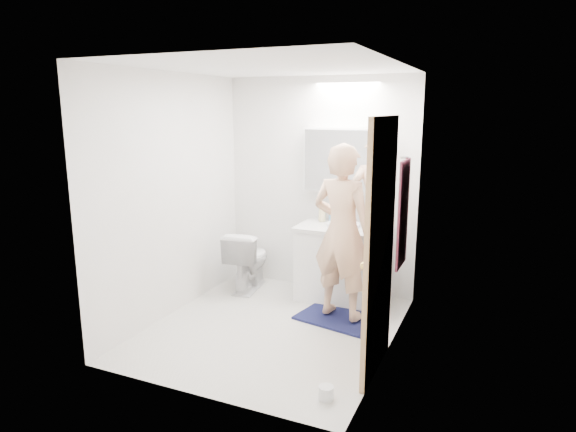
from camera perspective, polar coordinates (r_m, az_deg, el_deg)
The scene contains 23 objects.
floor at distance 4.87m, azimuth -1.76°, elevation -12.69°, with size 2.50×2.50×0.00m, color silver.
ceiling at distance 4.43m, azimuth -1.98°, elevation 16.72°, with size 2.50×2.50×0.00m, color white.
wall_back at distance 5.64m, azimuth 3.64°, elevation 3.51°, with size 2.50×2.50×0.00m, color white.
wall_front at distance 3.44m, azimuth -10.88°, elevation -2.33°, with size 2.50×2.50×0.00m, color white.
wall_left at distance 5.07m, azimuth -13.17°, elevation 2.22°, with size 2.50×2.50×0.00m, color white.
wall_right at distance 4.16m, azimuth 11.95°, elevation 0.12°, with size 2.50×2.50×0.00m, color white.
vanity_cabinet at distance 5.45m, azimuth 6.13°, elevation -5.62°, with size 0.90×0.55×0.78m, color white.
countertop at distance 5.33m, azimuth 6.23°, elevation -1.43°, with size 0.95×0.58×0.04m, color silver.
sink_basin at distance 5.35m, azimuth 6.34°, elevation -0.99°, with size 0.36×0.36×0.03m, color white.
faucet at distance 5.52m, azimuth 6.95°, elevation 0.08°, with size 0.02×0.02×0.16m, color silver.
medicine_cabinet at distance 5.43m, azimuth 6.39°, elevation 6.32°, with size 0.88×0.14×0.70m, color white.
mirror_panel at distance 5.36m, azimuth 6.15°, elevation 6.24°, with size 0.84×0.01×0.66m, color silver.
toilet at distance 5.76m, azimuth -4.60°, elevation -5.00°, with size 0.39×0.69×0.70m, color white.
bath_rug at distance 5.08m, azimuth 5.99°, elevation -11.55°, with size 0.80×0.55×0.02m, color #141641.
person at distance 4.79m, azimuth 6.22°, elevation -1.83°, with size 0.62×0.41×1.69m, color #DCAA84.
door at distance 3.87m, azimuth 10.45°, elevation -3.75°, with size 0.04×0.80×2.00m, color tan.
door_knob at distance 3.62m, azimuth 8.69°, elevation -5.66°, with size 0.06×0.06×0.06m, color gold.
towel at distance 4.71m, azimuth 13.03°, elevation 0.24°, with size 0.02×0.42×1.00m, color #0F1B31.
towel_hook at distance 4.63m, azimuth 13.18°, elevation 6.55°, with size 0.02×0.02×0.07m, color silver.
soap_bottle_a at distance 5.53m, azimuth 3.94°, elevation 0.52°, with size 0.09×0.09×0.23m, color #D4C689.
soap_bottle_b at distance 5.52m, azimuth 5.25°, elevation 0.25°, with size 0.08×0.08×0.18m, color #63A4D4.
toothbrush_cup at distance 5.40m, azimuth 9.32°, elevation -0.57°, with size 0.11×0.11×0.10m, color #3B42B3.
toilet_paper_roll at distance 3.81m, azimuth 4.38°, elevation -19.52°, with size 0.11×0.11×0.10m, color white.
Camera 1 is at (1.91, -3.98, 2.05)m, focal length 31.07 mm.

